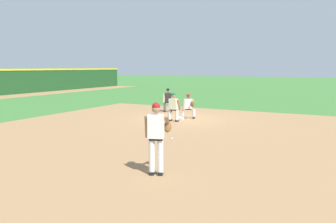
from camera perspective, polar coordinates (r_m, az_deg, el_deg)
ground_plane at (r=17.43m, az=2.31°, el=-1.28°), size 160.00×160.00×0.00m
infield_dirt_patch at (r=12.92m, az=0.89°, el=-4.44°), size 18.00×18.00×0.01m
first_base_bag at (r=17.42m, az=2.32°, el=-1.14°), size 0.38×0.38×0.09m
baseball at (r=12.45m, az=0.70°, el=-4.76°), size 0.07×0.07×0.07m
pitcher at (r=8.27m, az=-1.95°, el=-3.93°), size 0.81×0.60×1.86m
first_baseman at (r=17.44m, az=3.61°, el=1.14°), size 0.85×0.94×1.34m
baserunner at (r=16.48m, az=0.95°, el=0.98°), size 0.43×0.59×1.46m
umpire at (r=20.01m, az=0.00°, el=2.18°), size 0.60×0.67×1.46m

